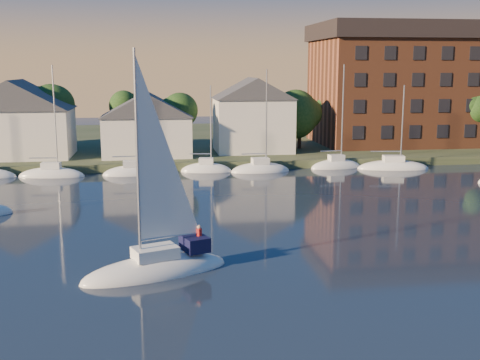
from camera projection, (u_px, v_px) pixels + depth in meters
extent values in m
cube|color=#313F24|center=(187.00, 145.00, 95.76)|extent=(160.00, 50.00, 2.00)
cube|color=brown|center=(197.00, 168.00, 73.38)|extent=(120.00, 3.00, 1.00)
cube|color=silver|center=(19.00, 133.00, 75.43)|extent=(13.00, 9.00, 6.00)
cube|color=silver|center=(147.00, 136.00, 76.77)|extent=(11.00, 8.00, 5.00)
cube|color=silver|center=(253.00, 125.00, 80.47)|extent=(10.00, 8.00, 7.00)
cube|color=brown|center=(419.00, 92.00, 89.16)|extent=(30.00, 16.00, 15.00)
cube|color=black|center=(422.00, 32.00, 87.55)|extent=(31.00, 17.00, 2.40)
cylinder|color=#372319|center=(58.00, 138.00, 81.08)|extent=(0.50, 0.50, 3.50)
sphere|color=#163513|center=(56.00, 105.00, 80.26)|extent=(5.40, 5.40, 5.40)
cylinder|color=#372319|center=(118.00, 137.00, 82.19)|extent=(0.50, 0.50, 3.50)
sphere|color=#163513|center=(117.00, 104.00, 81.36)|extent=(5.40, 5.40, 5.40)
cylinder|color=#372319|center=(177.00, 136.00, 83.30)|extent=(0.50, 0.50, 3.50)
sphere|color=#163513|center=(176.00, 104.00, 82.47)|extent=(5.40, 5.40, 5.40)
cylinder|color=#372319|center=(234.00, 135.00, 84.40)|extent=(0.50, 0.50, 3.50)
sphere|color=#163513|center=(234.00, 103.00, 83.58)|extent=(5.40, 5.40, 5.40)
cylinder|color=#372319|center=(290.00, 134.00, 85.51)|extent=(0.50, 0.50, 3.50)
sphere|color=#163513|center=(290.00, 103.00, 84.69)|extent=(5.40, 5.40, 5.40)
cylinder|color=#372319|center=(344.00, 133.00, 86.62)|extent=(0.50, 0.50, 3.50)
sphere|color=#163513|center=(345.00, 102.00, 85.80)|extent=(5.40, 5.40, 5.40)
cylinder|color=#372319|center=(397.00, 133.00, 87.73)|extent=(0.50, 0.50, 3.50)
sphere|color=#163513|center=(398.00, 102.00, 86.90)|extent=(5.40, 5.40, 5.40)
cylinder|color=#372319|center=(448.00, 132.00, 88.84)|extent=(0.50, 0.50, 3.50)
sphere|color=#163513|center=(450.00, 101.00, 88.01)|extent=(5.40, 5.40, 5.40)
ellipsoid|color=silver|center=(59.00, 176.00, 68.25)|extent=(7.50, 2.40, 2.20)
cube|color=white|center=(58.00, 165.00, 68.00)|extent=(2.10, 1.32, 0.70)
cylinder|color=#A5A8AD|center=(63.00, 123.00, 67.25)|extent=(0.16, 0.16, 10.00)
cylinder|color=#A5A8AD|center=(50.00, 157.00, 67.73)|extent=(3.15, 0.12, 0.12)
ellipsoid|color=silver|center=(130.00, 174.00, 69.35)|extent=(7.50, 2.40, 2.20)
cube|color=white|center=(130.00, 163.00, 69.11)|extent=(2.10, 1.32, 0.70)
cylinder|color=#A5A8AD|center=(135.00, 123.00, 68.36)|extent=(0.16, 0.16, 10.00)
cylinder|color=#A5A8AD|center=(122.00, 156.00, 68.84)|extent=(3.15, 0.12, 0.12)
ellipsoid|color=silver|center=(199.00, 172.00, 70.46)|extent=(7.50, 2.40, 2.20)
cube|color=white|center=(199.00, 161.00, 70.22)|extent=(2.10, 1.32, 0.70)
cylinder|color=#A5A8AD|center=(205.00, 122.00, 69.46)|extent=(0.16, 0.16, 10.00)
cylinder|color=#A5A8AD|center=(192.00, 154.00, 69.95)|extent=(3.15, 0.12, 0.12)
ellipsoid|color=silver|center=(266.00, 171.00, 71.57)|extent=(7.50, 2.40, 2.20)
cube|color=white|center=(266.00, 160.00, 71.33)|extent=(2.10, 1.32, 0.70)
cylinder|color=#A5A8AD|center=(273.00, 121.00, 70.57)|extent=(0.16, 0.16, 10.00)
cylinder|color=#A5A8AD|center=(260.00, 153.00, 71.06)|extent=(3.15, 0.12, 0.12)
ellipsoid|color=silver|center=(331.00, 169.00, 72.68)|extent=(7.50, 2.40, 2.20)
cube|color=white|center=(332.00, 159.00, 72.44)|extent=(2.10, 1.32, 0.70)
cylinder|color=#A5A8AD|center=(339.00, 120.00, 71.68)|extent=(0.16, 0.16, 10.00)
cylinder|color=#A5A8AD|center=(325.00, 152.00, 72.17)|extent=(3.15, 0.12, 0.12)
ellipsoid|color=silver|center=(394.00, 168.00, 73.79)|extent=(7.50, 2.40, 2.20)
cube|color=white|center=(395.00, 157.00, 73.55)|extent=(2.10, 1.32, 0.70)
cylinder|color=#A5A8AD|center=(403.00, 119.00, 72.79)|extent=(0.16, 0.16, 10.00)
cylinder|color=#A5A8AD|center=(389.00, 150.00, 73.27)|extent=(3.15, 0.12, 0.12)
ellipsoid|color=silver|center=(156.00, 273.00, 36.01)|extent=(9.67, 6.00, 2.20)
cube|color=white|center=(155.00, 253.00, 35.76)|extent=(2.99, 2.43, 0.70)
cylinder|color=#A5A8AD|center=(137.00, 157.00, 34.26)|extent=(0.16, 0.16, 12.28)
cylinder|color=#A5A8AD|center=(171.00, 237.00, 36.08)|extent=(3.67, 1.46, 0.12)
cube|color=black|center=(195.00, 243.00, 36.94)|extent=(1.93, 2.16, 0.90)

